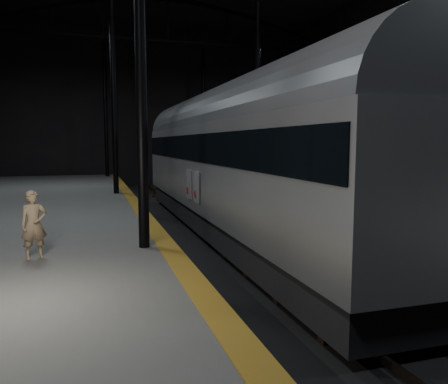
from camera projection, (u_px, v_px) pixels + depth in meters
name	position (u px, v px, depth m)	size (l,w,h in m)	color
ground	(238.00, 242.00, 15.68)	(44.00, 44.00, 0.00)	black
platform_left	(8.00, 242.00, 13.44)	(9.00, 43.80, 1.00)	#565654
platform_right	(412.00, 218.00, 17.80)	(9.00, 43.80, 1.00)	#565654
tactile_strip	(147.00, 219.00, 14.62)	(0.50, 43.80, 0.01)	olive
track	(238.00, 240.00, 15.67)	(2.40, 43.00, 0.24)	#3F3328
train	(230.00, 155.00, 16.28)	(3.09, 20.66, 5.52)	#ACAEB4
woman	(34.00, 225.00, 9.53)	(0.55, 0.36, 1.50)	tan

